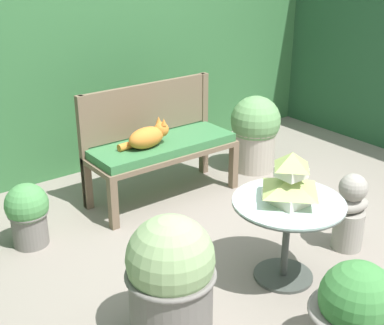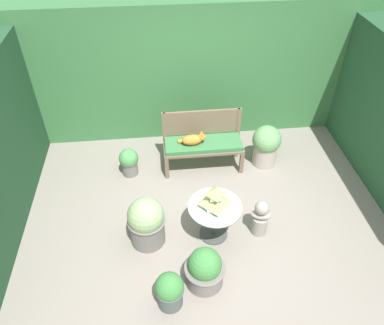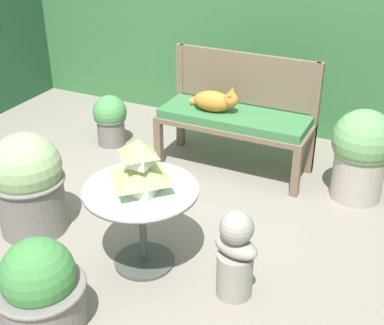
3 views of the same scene
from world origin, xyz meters
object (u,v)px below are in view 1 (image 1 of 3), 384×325
garden_bench (163,150)px  garden_bust (350,213)px  cat (148,136)px  potted_plant_path_edge (28,213)px  potted_plant_patio_mid (255,131)px  potted_plant_table_near (171,278)px  potted_plant_hedge_corner (355,315)px  pagoda_birdhouse (291,181)px  patio_table (288,218)px

garden_bench → garden_bust: size_ratio=2.22×
cat → potted_plant_path_edge: 1.06m
garden_bench → potted_plant_patio_mid: bearing=-1.0°
garden_bench → potted_plant_table_near: 1.67m
potted_plant_hedge_corner → potted_plant_patio_mid: (1.26, 2.07, 0.12)m
cat → potted_plant_table_near: size_ratio=0.60×
pagoda_birdhouse → potted_plant_hedge_corner: 0.84m
potted_plant_hedge_corner → garden_bench: bearing=83.1°
pagoda_birdhouse → potted_plant_path_edge: (-1.13, 1.35, -0.43)m
garden_bench → pagoda_birdhouse: size_ratio=3.86×
garden_bench → potted_plant_patio_mid: 1.00m
potted_plant_path_edge → garden_bench: bearing=2.3°
patio_table → cat: bearing=95.1°
potted_plant_table_near → potted_plant_path_edge: 1.38m
pagoda_birdhouse → potted_plant_path_edge: bearing=129.8°
patio_table → potted_plant_hedge_corner: (-0.22, -0.69, -0.18)m
potted_plant_hedge_corner → potted_plant_path_edge: potted_plant_hedge_corner is taller
cat → pagoda_birdhouse: (0.12, -1.37, 0.09)m
cat → patio_table: 1.38m
potted_plant_hedge_corner → potted_plant_table_near: size_ratio=0.76×
garden_bust → pagoda_birdhouse: bearing=-168.1°
pagoda_birdhouse → potted_plant_path_edge: size_ratio=0.69×
patio_table → potted_plant_hedge_corner: 0.74m
potted_plant_patio_mid → garden_bust: bearing=-107.1°
potted_plant_hedge_corner → potted_plant_table_near: (-0.65, 0.69, 0.11)m
cat → garden_bust: size_ratio=0.77×
potted_plant_patio_mid → potted_plant_hedge_corner: bearing=-121.2°
pagoda_birdhouse → potted_plant_hedge_corner: bearing=-107.4°
potted_plant_table_near → patio_table: bearing=-0.1°
pagoda_birdhouse → potted_plant_patio_mid: 1.76m
garden_bust → potted_plant_hedge_corner: 1.06m
potted_plant_hedge_corner → potted_plant_patio_mid: size_ratio=0.77×
potted_plant_patio_mid → cat: bearing=-179.2°
garden_bench → patio_table: 1.40m
garden_bust → potted_plant_table_near: potted_plant_table_near is taller
potted_plant_path_edge → potted_plant_table_near: bearing=-79.2°
potted_plant_hedge_corner → patio_table: bearing=72.6°
pagoda_birdhouse → potted_plant_hedge_corner: (-0.22, -0.69, -0.43)m
patio_table → potted_plant_patio_mid: 1.73m
potted_plant_hedge_corner → potted_plant_path_edge: (-0.91, 2.04, -0.00)m
cat → potted_plant_path_edge: (-1.01, -0.01, -0.34)m
potted_plant_patio_mid → pagoda_birdhouse: bearing=-126.9°
potted_plant_hedge_corner → pagoda_birdhouse: bearing=72.6°
garden_bench → pagoda_birdhouse: bearing=-91.5°
potted_plant_hedge_corner → potted_plant_patio_mid: potted_plant_patio_mid is taller
potted_plant_table_near → potted_plant_path_edge: bearing=100.8°
patio_table → potted_plant_patio_mid: size_ratio=0.98×
potted_plant_patio_mid → garden_bench: bearing=179.0°
garden_bust → cat: bearing=131.2°
garden_bench → garden_bust: 1.53m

